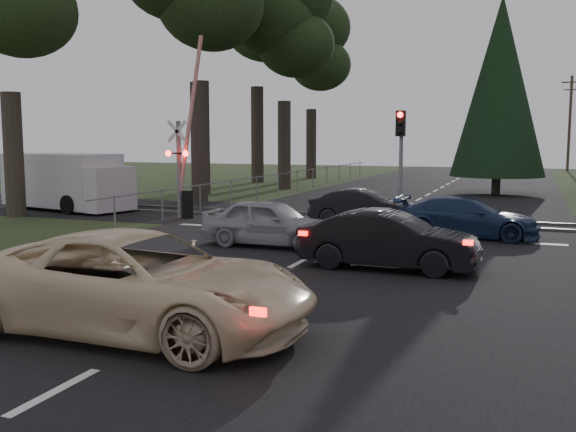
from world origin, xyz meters
The scene contains 20 objects.
ground centered at (0.00, 0.00, 0.00)m, with size 120.00×120.00×0.00m, color #243719.
road centered at (0.00, 10.00, 0.01)m, with size 14.00×100.00×0.01m, color black.
rail_corridor centered at (0.00, 12.00, 0.01)m, with size 120.00×8.00×0.01m, color black.
stop_line centered at (0.00, 8.20, 0.01)m, with size 13.00×0.35×0.00m, color silver.
rail_near centered at (0.00, 11.20, 0.05)m, with size 120.00×0.12×0.10m, color #59544C.
rail_far centered at (0.00, 12.80, 0.05)m, with size 120.00×0.12×0.10m, color #59544C.
crossing_signal centered at (-7.27, 9.79, 2.06)m, with size 1.62×0.38×6.96m.
traffic_signal_center centered at (1.00, 10.68, 2.81)m, with size 0.32×0.48×4.10m.
utility_pole_far centered at (8.50, 55.00, 4.73)m, with size 1.80×0.26×9.00m.
euc_tree_c centered at (-9.00, 25.00, 9.51)m, with size 6.00×6.00×13.20m.
euc_tree_d centered at (-13.00, 30.00, 11.91)m, with size 7.50×7.50×16.50m.
euc_tree_e centered at (-11.00, 36.00, 9.51)m, with size 6.00×6.00×13.20m.
conifer_tree centered at (3.50, 26.00, 5.99)m, with size 5.20×5.20×11.00m.
fence_left centered at (-7.80, 22.50, 0.00)m, with size 0.10×36.00×1.20m, color slate, non-canonical shape.
cream_coupe centered at (-0.45, -3.52, 0.81)m, with size 2.69×5.84×1.62m, color beige.
dark_hatchback centered at (2.27, 2.94, 0.70)m, with size 1.48×4.24×1.40m, color black.
silver_car centered at (-1.65, 4.97, 0.69)m, with size 1.62×4.04×1.38m, color #94979B.
blue_sedan centered at (3.53, 8.70, 0.64)m, with size 1.80×4.42×1.28m, color #192A4D.
dark_car_far centered at (-0.20, 10.41, 0.65)m, with size 1.37×3.92×1.29m, color black.
white_van centered at (-13.52, 10.61, 1.25)m, with size 6.64×3.53×2.47m.
Camera 1 is at (5.43, -12.09, 3.13)m, focal length 40.00 mm.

